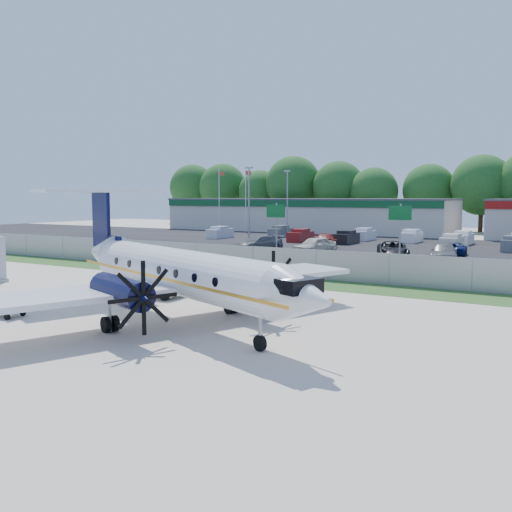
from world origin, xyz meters
The scene contains 27 objects.
ground centered at (0.00, 0.00, 0.00)m, with size 170.00×170.00×0.00m, color beige.
grass_verge centered at (0.00, 12.00, 0.01)m, with size 170.00×4.00×0.02m, color #2D561E.
access_road centered at (0.00, 19.00, 0.01)m, with size 170.00×8.00×0.02m, color black.
parking_lot centered at (0.00, 40.00, 0.01)m, with size 170.00×32.00×0.02m, color black.
perimeter_fence centered at (0.00, 14.00, 1.00)m, with size 120.00×0.06×1.99m.
building_west centered at (-24.00, 61.98, 2.63)m, with size 46.40×12.40×5.24m.
sign_left centered at (-8.00, 22.91, 3.61)m, with size 1.80×0.26×5.00m.
sign_mid centered at (3.00, 22.91, 3.61)m, with size 1.80×0.26×5.00m.
flagpole_west centered at (-35.92, 55.00, 5.64)m, with size 1.06×0.12×10.00m.
flagpole_east centered at (-30.92, 55.00, 5.64)m, with size 1.06×0.12×10.00m.
light_pole_nw centered at (-20.00, 38.00, 5.23)m, with size 0.90×0.35×9.09m.
light_pole_sw centered at (-20.00, 48.00, 5.23)m, with size 0.90×0.35×9.09m.
tree_line centered at (0.00, 74.00, 0.00)m, with size 112.00×6.00×14.00m, color #1A4F17, non-canonical shape.
aircraft centered at (0.26, -1.33, 2.29)m, with size 19.25×18.72×5.94m.
pushback_tug centered at (-4.44, 3.25, 0.64)m, with size 2.56×1.88×1.35m.
baggage_cart_near centered at (-7.35, -4.51, 0.42)m, with size 1.88×1.31×0.91m.
cone_nose centered at (3.56, 4.52, 0.29)m, with size 0.43×0.43×0.61m.
cone_starboard_wing centered at (0.93, 7.33, 0.28)m, with size 0.42×0.42×0.59m.
road_car_west centered at (-14.62, 18.23, 0.00)m, with size 1.56×3.87×1.32m, color #595B5E.
road_car_mid centered at (4.65, 21.11, 0.00)m, with size 2.13×4.63×1.29m, color silver.
parked_car_a centered at (-13.43, 28.99, 0.00)m, with size 2.23×5.49×1.59m, color #595B5E.
parked_car_b centered at (-7.20, 29.22, 0.00)m, with size 1.98×4.93×1.68m, color beige.
parked_car_c centered at (0.59, 29.07, 0.00)m, with size 2.64×5.72×1.59m, color black.
parked_car_d centered at (5.01, 29.26, 0.00)m, with size 2.15×5.29×1.53m, color #595B5E.
parked_car_f centered at (-8.54, 34.82, 0.00)m, with size 2.38×5.85×1.70m, color maroon.
parked_car_g centered at (4.79, 34.54, 0.00)m, with size 2.13×4.62×1.28m, color navy.
far_parking_rows centered at (0.00, 45.00, 0.00)m, with size 56.00×10.00×1.60m, color gray, non-canonical shape.
Camera 1 is at (16.01, -20.94, 5.59)m, focal length 40.00 mm.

